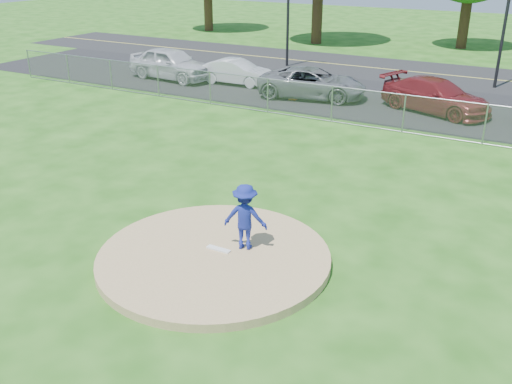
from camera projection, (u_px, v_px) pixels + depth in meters
ground at (360, 143)px, 21.27m from camera, size 120.00×120.00×0.00m
pitchers_mound at (214, 257)px, 13.21m from camera, size 5.40×5.40×0.20m
pitching_rubber at (219, 249)px, 13.32m from camera, size 0.60×0.15×0.04m
chain_link_fence at (379, 111)px, 22.57m from camera, size 40.00×0.06×1.50m
parking_lot at (408, 104)px, 26.48m from camera, size 50.00×8.00×0.01m
street at (444, 75)px, 32.49m from camera, size 60.00×7.00×0.01m
traffic_signal_left at (292, 9)px, 33.48m from camera, size 1.28×0.20×5.60m
pitcher at (245, 217)px, 13.14m from camera, size 1.15×0.85×1.59m
traffic_cone at (293, 93)px, 27.09m from camera, size 0.31×0.31×0.61m
parked_car_silver at (171, 63)px, 31.07m from camera, size 5.19×2.50×1.71m
parked_car_white at (236, 72)px, 29.99m from camera, size 3.98×1.54×1.29m
parked_car_gray at (312, 83)px, 27.26m from camera, size 5.48×3.29×1.42m
parked_car_darkred at (436, 96)px, 24.89m from camera, size 5.36×3.60×1.44m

